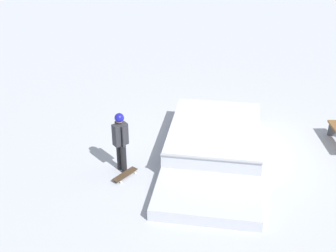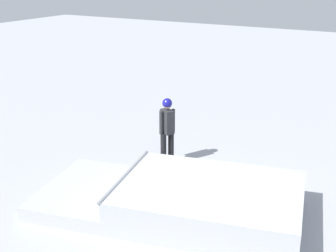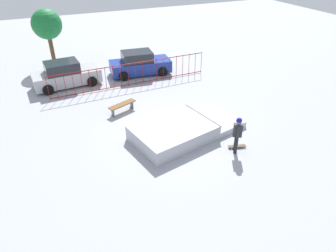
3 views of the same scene
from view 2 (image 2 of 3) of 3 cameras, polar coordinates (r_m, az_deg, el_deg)
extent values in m
plane|color=#A8AAB2|center=(9.38, 3.38, -11.93)|extent=(60.00, 60.00, 0.00)
cube|color=#B0B3BB|center=(9.44, 5.11, -9.31)|extent=(4.07, 3.31, 0.70)
cube|color=#B0B3BB|center=(10.36, -9.81, -8.06)|extent=(2.32, 2.93, 0.30)
cylinder|color=gray|center=(9.77, -5.25, -6.00)|extent=(0.64, 2.56, 0.08)
cylinder|color=black|center=(11.85, -0.57, -2.77)|extent=(0.15, 0.15, 0.82)
cylinder|color=black|center=(11.95, 0.37, -2.58)|extent=(0.15, 0.15, 0.82)
cube|color=#2D2D33|center=(11.65, -0.10, 0.56)|extent=(0.44, 0.39, 0.60)
cylinder|color=#2D2D33|center=(11.58, -0.86, 0.43)|extent=(0.09, 0.09, 0.60)
cylinder|color=#2D2D33|center=(11.73, 0.65, 0.69)|extent=(0.09, 0.09, 0.60)
sphere|color=tan|center=(11.52, -0.10, 2.68)|extent=(0.22, 0.22, 0.22)
sphere|color=navy|center=(11.51, -0.10, 2.83)|extent=(0.25, 0.25, 0.25)
cube|color=#3F2D1E|center=(11.98, -1.70, -4.24)|extent=(0.82, 0.42, 0.02)
cylinder|color=silver|center=(12.12, -2.99, -4.24)|extent=(0.06, 0.04, 0.06)
cylinder|color=silver|center=(12.26, -2.18, -3.94)|extent=(0.06, 0.04, 0.06)
cylinder|color=silver|center=(11.74, -1.19, -5.03)|extent=(0.06, 0.04, 0.06)
cylinder|color=silver|center=(11.88, -0.38, -4.71)|extent=(0.06, 0.04, 0.06)
camera|label=1|loc=(15.15, -45.04, 20.67)|focal=46.41mm
camera|label=3|loc=(18.58, 38.08, 25.37)|focal=32.09mm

